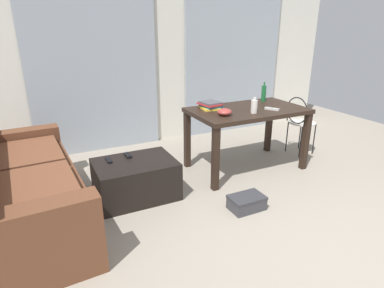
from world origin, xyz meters
name	(u,v)px	position (x,y,z in m)	size (l,w,h in m)	color
ground_plane	(238,188)	(0.00, 1.21, 0.00)	(7.74, 7.74, 0.00)	gray
wall_back	(168,55)	(0.00, 3.23, 1.31)	(5.90, 0.10, 2.62)	silver
curtains	(171,63)	(0.00, 3.14, 1.20)	(4.03, 0.03, 2.41)	#99A3AD
couch	(26,191)	(-2.13, 1.52, 0.31)	(0.96, 2.12, 0.75)	brown
coffee_table	(136,179)	(-1.10, 1.53, 0.20)	(0.83, 0.60, 0.41)	black
craft_table	(247,117)	(0.39, 1.65, 0.68)	(1.40, 0.82, 0.78)	black
wire_chair	(300,119)	(1.34, 1.73, 0.52)	(0.37, 0.38, 0.83)	silver
bottle_near	(264,93)	(0.82, 1.91, 0.89)	(0.06, 0.06, 0.26)	#195B2D
bottle_far	(254,106)	(0.33, 1.45, 0.86)	(0.07, 0.07, 0.18)	beige
bowl	(225,112)	(-0.03, 1.51, 0.82)	(0.16, 0.16, 0.08)	#9E3833
book_stack	(210,105)	(-0.02, 1.86, 0.83)	(0.25, 0.30, 0.09)	gold
tv_remote_on_table	(272,109)	(0.61, 1.47, 0.79)	(0.04, 0.17, 0.02)	#B7B7B2
tv_remote_primary	(109,160)	(-1.34, 1.66, 0.42)	(0.04, 0.14, 0.02)	black
tv_remote_secondary	(128,155)	(-1.12, 1.70, 0.42)	(0.05, 0.14, 0.02)	black
shoebox	(247,202)	(-0.18, 0.80, 0.07)	(0.35, 0.23, 0.14)	#38383D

